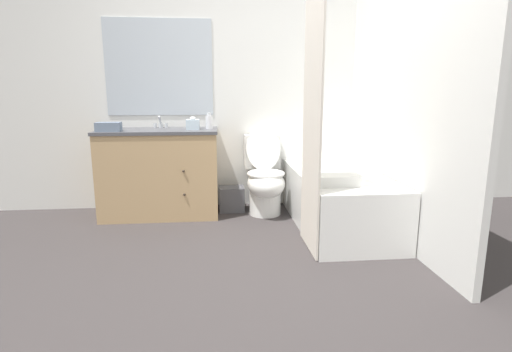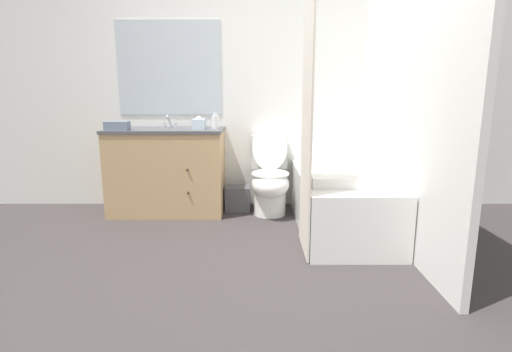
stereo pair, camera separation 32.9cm
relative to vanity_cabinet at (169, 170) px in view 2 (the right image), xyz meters
name	(u,v)px [view 2 (the right image)]	position (x,y,z in m)	size (l,w,h in m)	color
ground_plane	(232,274)	(0.71, -1.43, -0.43)	(14.00, 14.00, 0.00)	#383333
wall_back	(240,86)	(0.70, 0.31, 0.83)	(8.00, 0.06, 2.50)	silver
wall_right	(396,84)	(2.01, -0.57, 0.82)	(0.05, 2.71, 2.50)	silver
vanity_cabinet	(169,170)	(0.00, 0.00, 0.00)	(1.12, 0.60, 0.84)	tan
sink_faucet	(171,123)	(0.00, 0.18, 0.45)	(0.14, 0.12, 0.12)	silver
toilet	(271,179)	(1.01, -0.06, -0.07)	(0.36, 0.65, 0.86)	white
bathtub	(341,201)	(1.61, -0.50, -0.18)	(0.72, 1.57, 0.48)	white
shower_curtain	(308,116)	(1.24, -1.01, 0.59)	(0.01, 0.53, 2.02)	silver
wastebasket	(239,198)	(0.69, 0.05, -0.30)	(0.25, 0.21, 0.25)	#4C4C51
tissue_box	(200,124)	(0.33, -0.04, 0.46)	(0.12, 0.15, 0.12)	silver
soap_dispenser	(216,121)	(0.48, 0.00, 0.48)	(0.07, 0.07, 0.16)	silver
hand_towel_folded	(118,126)	(-0.41, -0.17, 0.45)	(0.22, 0.12, 0.08)	slate
bath_towel_folded	(335,182)	(1.46, -0.97, 0.10)	(0.34, 0.20, 0.08)	white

